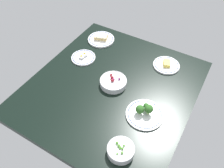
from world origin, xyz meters
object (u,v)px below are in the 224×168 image
object	(u,v)px
plate_cheese	(166,65)
plate_eggs	(83,57)
bowl_berries	(113,82)
plate_broccoli	(145,113)
plate_sandwich	(101,39)
bowl_peas	(121,150)

from	to	relation	value
plate_cheese	plate_eggs	distance (cm)	60.76
plate_eggs	bowl_berries	xyz separation A→B (cm)	(11.54, 31.96, 1.38)
plate_eggs	plate_cheese	bearing A→B (deg)	112.39
plate_broccoli	plate_sandwich	world-z (taller)	plate_broccoli
plate_broccoli	bowl_berries	bearing A→B (deg)	-112.44
plate_broccoli	plate_sandwich	size ratio (longest dim) A/B	1.05
plate_broccoli	bowl_peas	size ratio (longest dim) A/B	1.54
plate_cheese	plate_sandwich	distance (cm)	56.68
plate_sandwich	bowl_peas	xyz separation A→B (cm)	(76.53, 60.39, 1.34)
bowl_berries	plate_sandwich	bearing A→B (deg)	-138.68
plate_cheese	plate_sandwich	world-z (taller)	plate_sandwich
plate_eggs	bowl_peas	xyz separation A→B (cm)	(51.20, 59.93, 1.68)
bowl_peas	bowl_berries	bearing A→B (deg)	-144.80
plate_cheese	plate_eggs	bearing A→B (deg)	-67.61
plate_cheese	bowl_berries	world-z (taller)	bowl_berries
bowl_berries	plate_sandwich	xyz separation A→B (cm)	(-36.87, -32.42, -1.04)
plate_sandwich	plate_broccoli	bearing A→B (deg)	51.40
bowl_peas	plate_broccoli	bearing A→B (deg)	178.84
bowl_berries	plate_sandwich	size ratio (longest dim) A/B	0.84
plate_sandwich	plate_eggs	bearing A→B (deg)	1.04
plate_broccoli	plate_eggs	distance (cm)	64.85
plate_broccoli	plate_eggs	world-z (taller)	plate_broccoli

